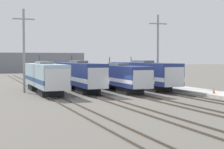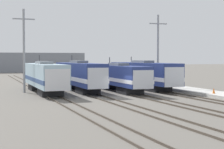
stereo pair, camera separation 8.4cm
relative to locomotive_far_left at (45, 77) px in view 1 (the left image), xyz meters
The scene contains 14 objects.
ground_plane 11.41m from the locomotive_far_left, 47.75° to the right, with size 400.00×400.00×0.00m, color #666059.
rail_pair_far_left 8.55m from the locomotive_far_left, 90.00° to the right, with size 1.50×120.00×0.15m.
rail_pair_center_left 9.92m from the locomotive_far_left, 58.80° to the right, with size 1.51×120.00×0.15m.
rail_pair_center_right 13.19m from the locomotive_far_left, 39.54° to the right, with size 1.51×120.00×0.15m.
rail_pair_far_right 17.33m from the locomotive_far_left, 28.83° to the right, with size 1.50×120.00×0.15m.
locomotive_far_left is the anchor object (origin of this frame).
locomotive_center_left 5.11m from the locomotive_far_left, 10.62° to the left, with size 2.83×17.96×5.04m.
locomotive_center_right 10.17m from the locomotive_far_left, ahead, with size 2.92×16.62×4.73m.
locomotive_far_right 15.14m from the locomotive_far_left, ahead, with size 3.06×19.57×4.85m.
catenary_tower_left 4.71m from the locomotive_far_left, 148.42° to the left, with size 2.93×0.30×11.15m.
catenary_tower_right 17.90m from the locomotive_far_left, ahead, with size 2.93×0.30×11.15m.
platform 21.11m from the locomotive_far_left, 23.25° to the right, with size 4.00×120.00×0.35m.
traffic_cone 21.71m from the locomotive_far_left, 31.76° to the right, with size 0.32×0.32×0.68m.
depot_building 76.07m from the locomotive_far_left, 86.72° to the left, with size 42.66×8.51×6.34m.
Camera 1 is at (-16.07, -41.14, 4.61)m, focal length 60.00 mm.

